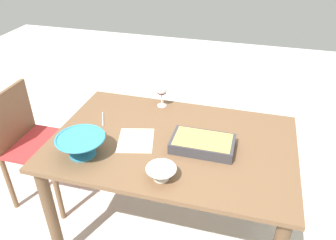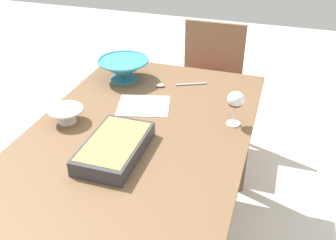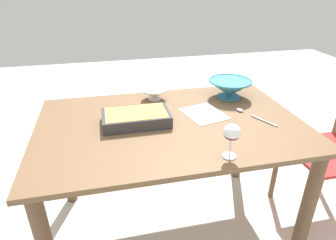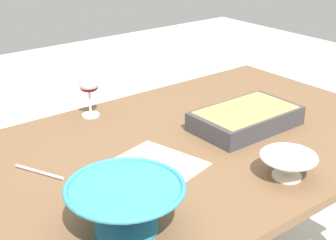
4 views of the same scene
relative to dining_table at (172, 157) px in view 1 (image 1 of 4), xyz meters
name	(u,v)px [view 1 (image 1 of 4)]	position (x,y,z in m)	size (l,w,h in m)	color
ground_plane	(172,228)	(0.00, 0.00, -0.63)	(8.00, 8.00, 0.00)	beige
dining_table	(172,157)	(0.00, 0.00, 0.00)	(1.39, 0.91, 0.75)	brown
chair	(32,141)	(1.05, -0.08, -0.14)	(0.43, 0.43, 0.87)	#B22D2D
wine_glass	(162,91)	(0.17, -0.37, 0.24)	(0.07, 0.07, 0.16)	white
casserole_dish	(203,143)	(-0.18, 0.03, 0.16)	(0.35, 0.21, 0.06)	#38383D
mixing_bowl	(81,145)	(0.44, 0.25, 0.19)	(0.27, 0.27, 0.11)	teal
small_bowl	(161,172)	(-0.03, 0.32, 0.16)	(0.15, 0.15, 0.07)	white
serving_spoon	(103,128)	(0.44, -0.01, 0.13)	(0.13, 0.25, 0.01)	silver
napkin	(136,140)	(0.20, 0.06, 0.13)	(0.20, 0.24, 0.00)	beige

